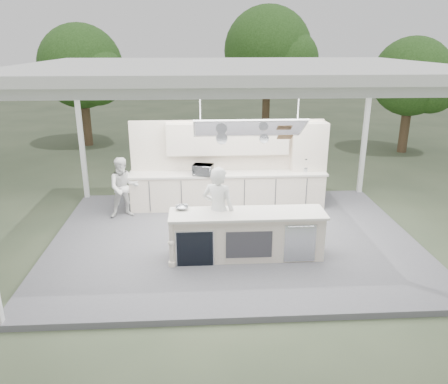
{
  "coord_description": "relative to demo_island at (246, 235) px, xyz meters",
  "views": [
    {
      "loc": [
        -0.73,
        -8.86,
        4.28
      ],
      "look_at": [
        -0.19,
        0.4,
        1.06
      ],
      "focal_mm": 35.0,
      "sensor_mm": 36.0,
      "label": 1
    }
  ],
  "objects": [
    {
      "name": "back_counter",
      "position": [
        -0.18,
        2.81,
        0.0
      ],
      "size": [
        5.08,
        0.72,
        0.95
      ],
      "color": "white",
      "rests_on": "stage_deck"
    },
    {
      "name": "head_chef",
      "position": [
        -0.55,
        0.21,
        0.45
      ],
      "size": [
        0.8,
        0.68,
        1.84
      ],
      "primitive_type": "imported",
      "rotation": [
        0.0,
        0.0,
        2.71
      ],
      "color": "silver",
      "rests_on": "stage_deck"
    },
    {
      "name": "back_wall_unit",
      "position": [
        0.27,
        3.03,
        0.98
      ],
      "size": [
        5.05,
        0.48,
        2.25
      ],
      "color": "white",
      "rests_on": "stage_deck"
    },
    {
      "name": "tent",
      "position": [
        -0.18,
        0.9,
        3.11
      ],
      "size": [
        8.2,
        6.2,
        3.86
      ],
      "color": "white",
      "rests_on": "ground"
    },
    {
      "name": "bowl_small",
      "position": [
        -1.28,
        0.26,
        0.51
      ],
      "size": [
        0.24,
        0.24,
        0.07
      ],
      "primitive_type": "imported",
      "rotation": [
        0.0,
        0.0,
        -0.08
      ],
      "color": "silver",
      "rests_on": "demo_island"
    },
    {
      "name": "bowl_large",
      "position": [
        -1.28,
        0.26,
        0.51
      ],
      "size": [
        0.28,
        0.28,
        0.07
      ],
      "primitive_type": "imported",
      "rotation": [
        0.0,
        0.0,
        -0.02
      ],
      "color": "silver",
      "rests_on": "demo_island"
    },
    {
      "name": "stage_deck",
      "position": [
        -0.18,
        0.91,
        -0.54
      ],
      "size": [
        8.0,
        6.0,
        0.12
      ],
      "primitive_type": "cube",
      "color": "#57575B",
      "rests_on": "ground"
    },
    {
      "name": "tree_cluster",
      "position": [
        -0.34,
        10.68,
        2.69
      ],
      "size": [
        19.55,
        9.4,
        5.85
      ],
      "color": "brown",
      "rests_on": "ground"
    },
    {
      "name": "sous_chef",
      "position": [
        -2.78,
        2.31,
        0.28
      ],
      "size": [
        0.84,
        0.72,
        1.51
      ],
      "primitive_type": "imported",
      "rotation": [
        0.0,
        0.0,
        0.23
      ],
      "color": "silver",
      "rests_on": "stage_deck"
    },
    {
      "name": "toaster_oven",
      "position": [
        -0.83,
        2.61,
        0.61
      ],
      "size": [
        0.56,
        0.44,
        0.27
      ],
      "primitive_type": "imported",
      "rotation": [
        0.0,
        0.0,
        -0.24
      ],
      "color": "silver",
      "rests_on": "back_counter"
    },
    {
      "name": "ground",
      "position": [
        -0.18,
        0.91,
        -0.6
      ],
      "size": [
        90.0,
        90.0,
        0.0
      ],
      "primitive_type": "plane",
      "color": "#495339",
      "rests_on": "ground"
    },
    {
      "name": "demo_island",
      "position": [
        0.0,
        0.0,
        0.0
      ],
      "size": [
        3.1,
        0.79,
        0.95
      ],
      "color": "white",
      "rests_on": "stage_deck"
    }
  ]
}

